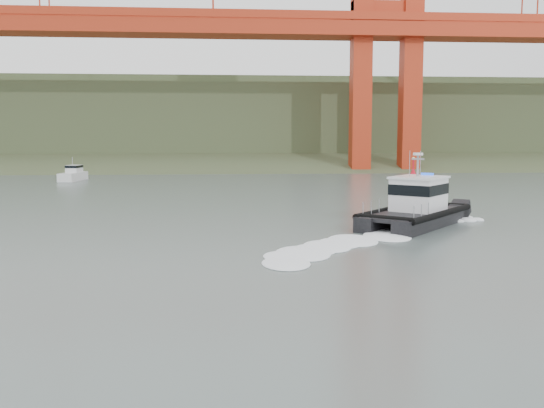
{
  "coord_description": "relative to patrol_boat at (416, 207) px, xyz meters",
  "views": [
    {
      "loc": [
        -3.64,
        -20.26,
        5.83
      ],
      "look_at": [
        -1.23,
        9.79,
        2.4
      ],
      "focal_mm": 40.0,
      "sensor_mm": 36.0,
      "label": 1
    }
  ],
  "objects": [
    {
      "name": "ground",
      "position": [
        -8.84,
        -17.9,
        -1.22
      ],
      "size": [
        400.0,
        400.0,
        0.0
      ],
      "primitive_type": "plane",
      "color": "#475450",
      "rests_on": "ground"
    },
    {
      "name": "patrol_boat",
      "position": [
        0.0,
        0.0,
        0.0
      ],
      "size": [
        9.33,
        9.98,
        4.87
      ],
      "rotation": [
        0.0,
        0.0,
        -0.71
      ],
      "color": "black",
      "rests_on": "ground"
    },
    {
      "name": "motorboat",
      "position": [
        -31.89,
        41.9,
        -0.44
      ],
      "size": [
        2.69,
        5.88,
        3.12
      ],
      "rotation": [
        0.0,
        0.0,
        -0.15
      ],
      "color": "silver",
      "rests_on": "ground"
    },
    {
      "name": "nav_buoy",
      "position": [
        7.76,
        25.12,
        -0.24
      ],
      "size": [
        1.78,
        1.78,
        3.72
      ],
      "color": "red",
      "rests_on": "ground"
    },
    {
      "name": "headlands",
      "position": [
        -8.84,
        107.59,
        5.82
      ],
      "size": [
        500.0,
        105.36,
        27.12
      ],
      "color": "#2F3F24",
      "rests_on": "ground"
    }
  ]
}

